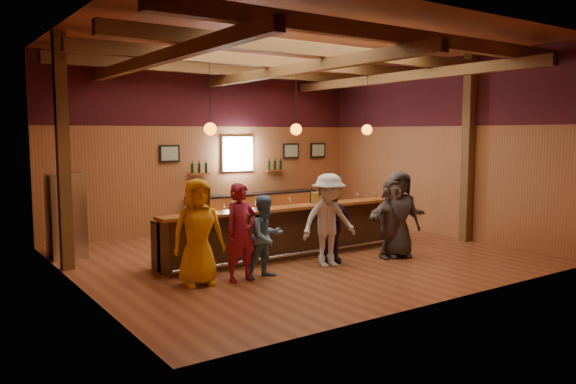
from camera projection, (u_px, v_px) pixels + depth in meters
The scene contains 27 objects.
room at pixel (295, 105), 11.78m from camera, with size 9.04×9.00×4.52m.
bar_counter at pixel (293, 231), 12.14m from camera, with size 6.30×1.07×1.11m.
back_bar_cabinet at pixel (254, 210), 15.74m from camera, with size 4.00×0.52×0.95m.
window at pixel (237, 154), 15.54m from camera, with size 0.95×0.09×0.95m.
framed_pictures at pixel (264, 152), 16.01m from camera, with size 5.35×0.05×0.45m.
wine_shelves at pixel (239, 169), 15.53m from camera, with size 3.00×0.18×0.30m.
pendant_lights at pixel (296, 129), 11.78m from camera, with size 4.24×0.24×1.37m.
stainless_fridge at pixel (66, 215), 11.80m from camera, with size 0.70×0.70×1.80m, color silver.
customer_orange at pixel (198, 232), 9.64m from camera, with size 0.91×0.59×1.85m, color orange.
customer_redvest at pixel (241, 232), 9.92m from camera, with size 0.64×0.42×1.75m, color maroon.
customer_denim at pixel (266, 237), 10.14m from camera, with size 0.74×0.57×1.51m, color teal.
customer_white at pixel (329, 220), 11.00m from camera, with size 1.19×0.68×1.84m, color beige.
customer_navy at pixel (331, 225), 11.36m from camera, with size 0.90×0.37×1.53m, color #1D1E3A.
customer_brown at pixel (393, 218), 11.82m from camera, with size 1.57×0.50×1.69m, color #504540.
customer_dark at pixel (399, 214), 11.84m from camera, with size 0.89×0.58×1.83m, color #2A2A2D.
bartender at pixel (328, 210), 13.67m from camera, with size 0.55×0.36×1.51m, color black.
ice_bucket at pixel (316, 198), 12.07m from camera, with size 0.23×0.23×0.25m, color brown.
bottle_a at pixel (312, 197), 12.15m from camera, with size 0.08×0.08×0.35m.
bottle_b at pixel (336, 195), 12.43m from camera, with size 0.08×0.08×0.37m.
glass_a at pixel (187, 208), 10.33m from camera, with size 0.09×0.09×0.20m.
glass_b at pixel (224, 206), 10.78m from camera, with size 0.07×0.07×0.16m.
glass_c at pixel (233, 203), 11.00m from camera, with size 0.09×0.09×0.20m.
glass_d at pixel (256, 204), 11.06m from camera, with size 0.08×0.08×0.17m.
glass_e at pixel (289, 200), 11.61m from camera, with size 0.08×0.08×0.19m.
glass_f at pixel (336, 197), 12.39m from camera, with size 0.07×0.07×0.16m.
glass_g at pixel (357, 195), 12.77m from camera, with size 0.07×0.07×0.16m.
glass_h at pixel (375, 194), 12.89m from camera, with size 0.07×0.07×0.16m.
Camera 1 is at (-6.84, -9.68, 2.62)m, focal length 35.00 mm.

